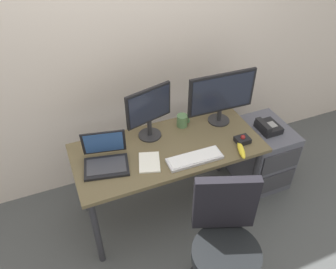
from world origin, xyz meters
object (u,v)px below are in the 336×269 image
desk_phone (268,127)px  trackball_mouse (243,140)px  monitor_main (222,95)px  laptop (105,158)px  coffee_mug (182,121)px  file_cabinet (261,154)px  office_chair (224,251)px  monitor_side (149,110)px  banana (241,150)px  keyboard (195,158)px  paper_notepad (149,162)px

desk_phone → trackball_mouse: 0.45m
monitor_main → desk_phone: bearing=-16.5°
laptop → coffee_mug: 0.72m
desk_phone → monitor_main: monitor_main is taller
file_cabinet → office_chair: office_chair is taller
monitor_main → monitor_side: size_ratio=1.34×
monitor_main → trackball_mouse: size_ratio=5.15×
trackball_mouse → desk_phone: bearing=25.2°
laptop → trackball_mouse: 1.04m
banana → keyboard: bearing=171.2°
office_chair → banana: office_chair is taller
monitor_main → laptop: size_ratio=1.58×
monitor_side → trackball_mouse: bearing=-28.5°
coffee_mug → file_cabinet: bearing=-12.6°
keyboard → trackball_mouse: 0.43m
coffee_mug → paper_notepad: bearing=-141.9°
laptop → trackball_mouse: size_ratio=3.25×
file_cabinet → coffee_mug: 0.90m
keyboard → paper_notepad: (-0.31, 0.09, -0.01)m
office_chair → monitor_side: size_ratio=2.27×
coffee_mug → monitor_side: bearing=-175.5°
file_cabinet → desk_phone: bearing=-116.8°
monitor_side → banana: size_ratio=2.23×
file_cabinet → trackball_mouse: 0.64m
laptop → banana: 0.99m
monitor_main → monitor_side: 0.60m
monitor_main → laptop: bearing=-171.7°
monitor_side → file_cabinet: bearing=-7.9°
trackball_mouse → coffee_mug: bearing=133.1°
coffee_mug → paper_notepad: coffee_mug is taller
trackball_mouse → coffee_mug: 0.50m
laptop → paper_notepad: bearing=-21.4°
monitor_main → paper_notepad: (-0.71, -0.26, -0.25)m
desk_phone → banana: banana is taller
monitor_side → laptop: bearing=-155.8°
banana → laptop: bearing=164.7°
file_cabinet → paper_notepad: 1.23m
monitor_side → keyboard: (0.20, -0.39, -0.23)m
office_chair → laptop: (-0.55, 0.79, 0.34)m
monitor_main → keyboard: 0.58m
desk_phone → laptop: laptop is taller
paper_notepad → banana: (0.67, -0.15, 0.01)m
keyboard → paper_notepad: keyboard is taller
file_cabinet → trackball_mouse: size_ratio=5.40×
banana → monitor_side: bearing=141.8°
monitor_main → office_chair: bearing=-115.7°
monitor_main → coffee_mug: (-0.31, 0.06, -0.20)m
keyboard → banana: 0.36m
keyboard → coffee_mug: bearing=78.1°
office_chair → monitor_main: monitor_main is taller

